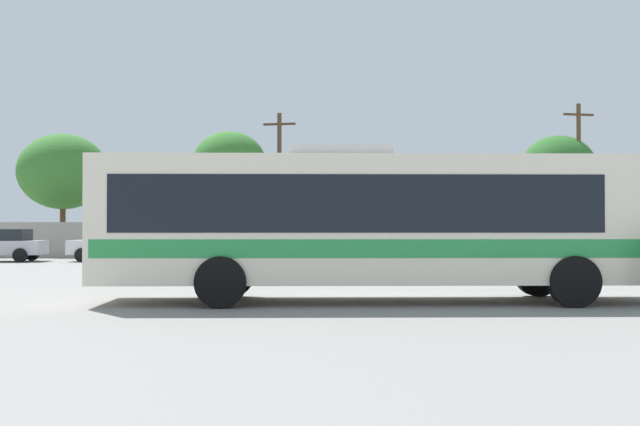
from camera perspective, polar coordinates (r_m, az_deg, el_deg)
name	(u,v)px	position (r m, az deg, el deg)	size (l,w,h in m)	color
ground_plane	(356,272)	(27.28, 2.71, -4.41)	(300.00, 300.00, 0.00)	gray
perimeter_wall	(350,240)	(39.30, 2.22, -2.01)	(80.00, 0.30, 1.83)	#9E998C
coach_bus_cream_green	(375,219)	(16.68, 4.11, -0.45)	(12.30, 3.08, 3.34)	silver
parked_car_second_white	(117,244)	(36.76, -14.83, -2.24)	(4.11, 2.10, 1.51)	silver
parked_car_third_dark_blue	(262,245)	(35.22, -4.29, -2.37)	(4.06, 1.99, 1.44)	navy
parked_car_rightmost_red	(441,245)	(35.46, 8.97, -2.33)	(4.22, 2.09, 1.48)	red
utility_pole_near	(579,176)	(44.68, 18.64, 2.60)	(1.78, 0.53, 8.38)	#4C3823
utility_pole_far	(279,181)	(42.16, -3.03, 2.38)	(1.79, 0.42, 7.82)	#4C3823
roadside_tree_left	(63,172)	(45.69, -18.52, 2.92)	(5.01, 5.01, 6.82)	brown
roadside_tree_midleft	(229,163)	(43.19, -6.74, 3.72)	(4.07, 4.07, 6.90)	brown
roadside_tree_midright	(448,186)	(43.37, 9.48, 1.97)	(4.11, 4.11, 5.60)	brown
roadside_tree_right	(558,167)	(45.43, 17.25, 3.30)	(4.09, 4.09, 6.74)	brown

